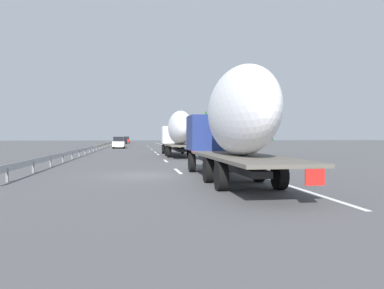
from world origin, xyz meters
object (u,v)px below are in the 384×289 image
at_px(car_red_compact, 126,140).
at_px(car_yellow_coupe, 118,142).
at_px(car_white_van, 119,143).
at_px(truck_lead, 178,131).
at_px(truck_trailing, 233,120).
at_px(car_black_suv, 124,140).
at_px(road_sign, 182,134).

bearing_deg(car_red_compact, car_yellow_coupe, 179.51).
xyz_separation_m(car_red_compact, car_white_van, (-49.86, -0.10, -0.03)).
xyz_separation_m(truck_lead, car_yellow_coupe, (34.05, 7.43, -1.55)).
bearing_deg(truck_trailing, car_black_suv, 5.02).
relative_size(car_red_compact, car_yellow_coupe, 0.88).
height_order(car_white_van, road_sign, road_sign).
height_order(car_black_suv, car_red_compact, car_red_compact).
relative_size(car_red_compact, road_sign, 1.24).
height_order(car_red_compact, road_sign, road_sign).
height_order(truck_trailing, car_red_compact, truck_trailing).
xyz_separation_m(truck_lead, car_red_compact, (75.38, 7.08, -1.54)).
bearing_deg(car_white_van, truck_trailing, -171.49).
distance_m(truck_trailing, car_white_van, 47.22).
bearing_deg(car_yellow_coupe, car_red_compact, -0.49).
bearing_deg(truck_lead, car_white_van, 15.30).
distance_m(truck_lead, road_sign, 23.43).
xyz_separation_m(car_yellow_coupe, road_sign, (-10.83, -10.53, 1.39)).
bearing_deg(car_red_compact, road_sign, -168.95).
height_order(truck_trailing, car_black_suv, truck_trailing).
relative_size(truck_trailing, road_sign, 3.91).
distance_m(car_black_suv, car_red_compact, 12.04).
relative_size(truck_trailing, car_yellow_coupe, 2.78).
bearing_deg(car_black_suv, car_yellow_coupe, 179.99).
xyz_separation_m(truck_trailing, car_white_van, (46.67, 6.98, -1.71)).
distance_m(truck_trailing, car_yellow_coupe, 55.72).
bearing_deg(road_sign, car_white_van, 77.18).
relative_size(truck_lead, car_white_van, 3.26).
distance_m(car_yellow_coupe, car_white_van, 8.54).
bearing_deg(truck_lead, truck_trailing, -180.00).
bearing_deg(truck_lead, road_sign, -7.60).
bearing_deg(car_red_compact, car_black_suv, 178.35).
bearing_deg(car_black_suv, car_red_compact, -1.65).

